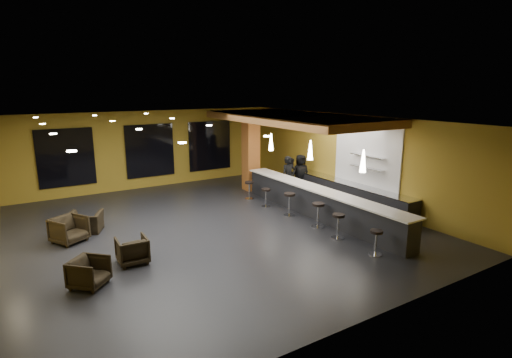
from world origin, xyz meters
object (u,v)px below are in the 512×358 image
pendant_1 (310,150)px  bar_stool_2 (318,212)px  staff_a (289,177)px  armchair_b (132,250)px  pendant_2 (271,142)px  staff_c (300,174)px  staff_b (291,176)px  bar_stool_1 (338,223)px  armchair_d (85,222)px  bar_counter (318,204)px  bar_stool_3 (290,201)px  armchair_c (69,230)px  bar_stool_0 (376,239)px  column (251,151)px  bar_stool_5 (249,188)px  pendant_0 (363,161)px  armchair_a (89,272)px  prep_counter (349,194)px  bar_stool_4 (266,195)px

pendant_1 → bar_stool_2: 2.35m
staff_a → armchair_b: size_ratio=2.27×
pendant_2 → staff_c: bearing=1.8°
staff_b → bar_stool_1: bearing=-125.0°
pendant_1 → armchair_d: size_ratio=0.70×
bar_counter → bar_stool_3: size_ratio=9.52×
armchair_c → bar_stool_0: bearing=-68.1°
column → bar_stool_2: bearing=-97.2°
armchair_d → bar_stool_2: bearing=176.4°
column → bar_stool_2: size_ratio=4.21×
staff_b → bar_stool_5: bearing=162.3°
column → staff_c: (1.60, -1.55, -0.91)m
bar_counter → armchair_c: size_ratio=9.20×
armchair_b → armchair_d: size_ratio=0.78×
bar_stool_0 → bar_stool_3: 4.04m
armchair_c → bar_stool_2: (7.15, -2.90, 0.14)m
bar_stool_3 → bar_stool_2: bearing=-87.1°
bar_stool_0 → bar_stool_2: bearing=87.5°
pendant_0 → bar_stool_2: pendant_0 is taller
column → bar_counter: bearing=-90.0°
bar_stool_2 → bar_stool_3: (-0.07, 1.48, 0.00)m
armchair_a → pendant_1: bearing=-34.0°
armchair_c → bar_counter: bearing=-45.1°
pendant_0 → bar_stool_0: pendant_0 is taller
prep_counter → armchair_d: prep_counter is taller
pendant_0 → bar_stool_4: (-0.87, 4.02, -1.89)m
pendant_0 → armchair_d: 8.93m
staff_b → armchair_d: 8.47m
prep_counter → staff_c: 2.61m
bar_stool_3 → armchair_d: bearing=162.3°
armchair_a → armchair_b: 1.42m
armchair_d → bar_stool_1: size_ratio=1.28×
column → pendant_0: 6.63m
column → staff_a: (0.62, -2.01, -0.87)m
pendant_2 → bar_stool_1: pendant_2 is taller
pendant_0 → staff_b: (1.15, 5.14, -1.56)m
armchair_a → bar_stool_2: 7.15m
armchair_d → bar_stool_1: bearing=169.1°
column → armchair_d: size_ratio=3.51×
column → armchair_c: bearing=-162.1°
armchair_b → bar_stool_2: (5.95, -0.47, 0.18)m
bar_counter → armchair_b: bearing=-176.9°
pendant_1 → armchair_d: bearing=163.0°
column → pendant_0: size_ratio=5.00×
staff_a → bar_stool_1: bearing=-104.3°
armchair_c → column: bearing=-12.4°
armchair_a → armchair_d: (0.53, 3.85, -0.02)m
pendant_0 → pendant_2: 5.00m
bar_stool_1 → bar_stool_2: bearing=83.0°
armchair_d → pendant_0: bearing=171.8°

